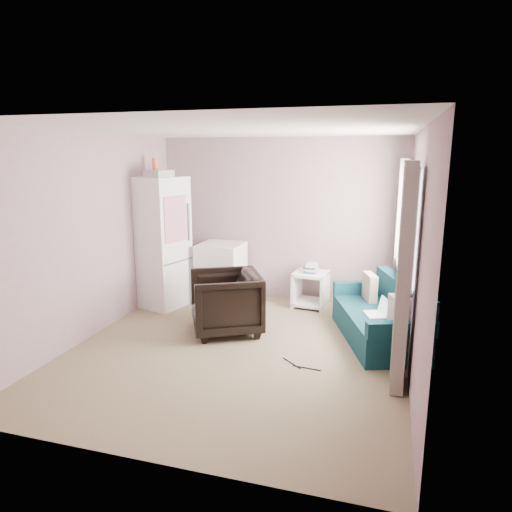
{
  "coord_description": "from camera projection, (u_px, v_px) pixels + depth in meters",
  "views": [
    {
      "loc": [
        1.6,
        -4.74,
        2.24
      ],
      "look_at": [
        0.05,
        0.6,
        1.0
      ],
      "focal_mm": 32.0,
      "sensor_mm": 36.0,
      "label": 1
    }
  ],
  "objects": [
    {
      "name": "washing_machine",
      "position": [
        221.0,
        271.0,
        7.05
      ],
      "size": [
        0.66,
        0.67,
        0.91
      ],
      "rotation": [
        0.0,
        0.0,
        -0.02
      ],
      "color": "white",
      "rests_on": "ground"
    },
    {
      "name": "sofa",
      "position": [
        382.0,
        319.0,
        5.58
      ],
      "size": [
        1.26,
        1.82,
        0.74
      ],
      "rotation": [
        0.0,
        0.0,
        0.34
      ],
      "color": "#103E49",
      "rests_on": "ground"
    },
    {
      "name": "armchair",
      "position": [
        226.0,
        299.0,
        5.82
      ],
      "size": [
        1.09,
        1.11,
        0.87
      ],
      "primitive_type": "imported",
      "rotation": [
        0.0,
        0.0,
        -1.09
      ],
      "color": "black",
      "rests_on": "ground"
    },
    {
      "name": "window_dressing",
      "position": [
        402.0,
        254.0,
        5.3
      ],
      "size": [
        0.17,
        2.62,
        2.18
      ],
      "color": "white",
      "rests_on": "ground"
    },
    {
      "name": "side_table",
      "position": [
        311.0,
        287.0,
        6.82
      ],
      "size": [
        0.53,
        0.53,
        0.66
      ],
      "rotation": [
        0.0,
        0.0,
        -0.1
      ],
      "color": "white",
      "rests_on": "ground"
    },
    {
      "name": "room",
      "position": [
        239.0,
        245.0,
        5.1
      ],
      "size": [
        3.84,
        4.24,
        2.54
      ],
      "color": "#827255",
      "rests_on": "ground"
    },
    {
      "name": "floor_cables",
      "position": [
        299.0,
        365.0,
        4.94
      ],
      "size": [
        0.46,
        0.22,
        0.01
      ],
      "rotation": [
        0.0,
        0.0,
        -0.38
      ],
      "color": "black",
      "rests_on": "ground"
    },
    {
      "name": "fridge",
      "position": [
        161.0,
        242.0,
        6.76
      ],
      "size": [
        0.82,
        0.81,
        2.19
      ],
      "rotation": [
        0.0,
        0.0,
        -0.27
      ],
      "color": "white",
      "rests_on": "ground"
    }
  ]
}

